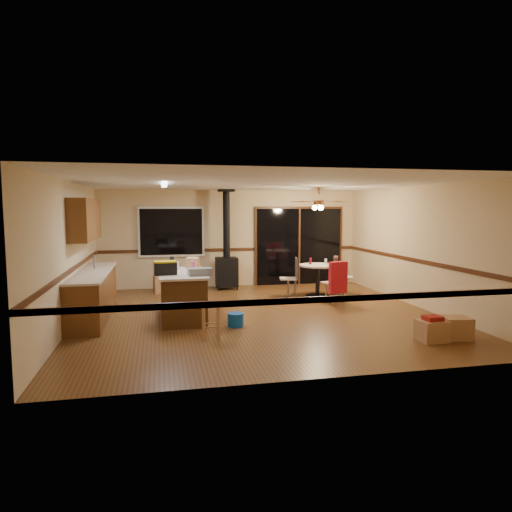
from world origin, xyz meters
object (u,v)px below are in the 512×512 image
object	(u,v)px
kitchen_island	(183,295)
dining_table	(318,275)
blue_bucket	(236,320)
chair_right	(337,271)
toolbox_grey	(200,272)
chair_left	(293,273)
box_corner_a	(432,331)
toolbox_black	(165,269)
chair_near	(337,277)
wood_stove	(227,261)
box_under_window	(165,284)
box_corner_b	(456,328)
bar_stool	(211,321)

from	to	relation	value
kitchen_island	dining_table	xyz separation A→B (m)	(3.27, 1.52, 0.08)
kitchen_island	dining_table	size ratio (longest dim) A/B	1.91
blue_bucket	chair_right	world-z (taller)	chair_right
toolbox_grey	chair_left	size ratio (longest dim) A/B	0.83
blue_bucket	box_corner_a	xyz separation A→B (m)	(2.93, -1.55, 0.05)
toolbox_grey	toolbox_black	distance (m)	0.65
chair_left	chair_near	size ratio (longest dim) A/B	0.74
toolbox_grey	toolbox_black	bearing A→B (deg)	161.84
wood_stove	toolbox_grey	xyz separation A→B (m)	(-1.00, -3.50, 0.24)
chair_right	toolbox_grey	bearing A→B (deg)	-149.11
kitchen_island	box_under_window	size ratio (longest dim) A/B	3.15
kitchen_island	toolbox_grey	world-z (taller)	toolbox_grey
kitchen_island	toolbox_grey	distance (m)	0.75
kitchen_island	wood_stove	distance (m)	3.33
box_under_window	box_corner_a	xyz separation A→B (m)	(4.13, -5.22, -0.05)
toolbox_black	blue_bucket	world-z (taller)	toolbox_black
box_under_window	box_corner_a	size ratio (longest dim) A/B	1.21
box_corner_b	blue_bucket	bearing A→B (deg)	155.92
chair_left	dining_table	bearing A→B (deg)	-7.36
box_corner_a	chair_left	bearing A→B (deg)	106.40
wood_stove	box_corner_a	size ratio (longest dim) A/B	5.71
wood_stove	bar_stool	bearing A→B (deg)	-101.60
kitchen_island	box_corner_a	xyz separation A→B (m)	(3.82, -2.33, -0.29)
bar_stool	chair_near	world-z (taller)	chair_near
toolbox_black	box_corner_b	xyz separation A→B (m)	(4.60, -2.04, -0.83)
toolbox_black	chair_near	bearing A→B (deg)	13.45
dining_table	chair_near	world-z (taller)	chair_near
wood_stove	chair_right	xyz separation A→B (m)	(2.50, -1.41, -0.13)
kitchen_island	blue_bucket	bearing A→B (deg)	-40.79
kitchen_island	box_corner_a	bearing A→B (deg)	-31.32
blue_bucket	chair_right	bearing A→B (deg)	39.76
box_under_window	chair_near	bearing A→B (deg)	-31.22
chair_right	kitchen_island	bearing A→B (deg)	-156.61
wood_stove	blue_bucket	distance (m)	3.89
bar_stool	chair_near	bearing A→B (deg)	34.51
wood_stove	box_corner_b	world-z (taller)	wood_stove
chair_right	chair_left	bearing A→B (deg)	-177.59
bar_stool	chair_right	distance (m)	4.62
kitchen_island	chair_near	world-z (taller)	chair_near
box_under_window	box_corner_b	world-z (taller)	box_under_window
box_corner_b	box_corner_a	bearing A→B (deg)	-174.90
dining_table	chair_right	world-z (taller)	chair_right
wood_stove	toolbox_grey	world-z (taller)	wood_stove
chair_right	box_corner_b	distance (m)	3.98
wood_stove	bar_stool	xyz separation A→B (m)	(-0.92, -4.49, -0.44)
toolbox_grey	toolbox_black	xyz separation A→B (m)	(-0.62, 0.20, 0.05)
chair_right	box_under_window	xyz separation A→B (m)	(-4.10, 1.25, -0.38)
toolbox_grey	chair_near	bearing A→B (deg)	19.36
toolbox_grey	wood_stove	bearing A→B (deg)	74.00
chair_near	box_corner_b	distance (m)	3.08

